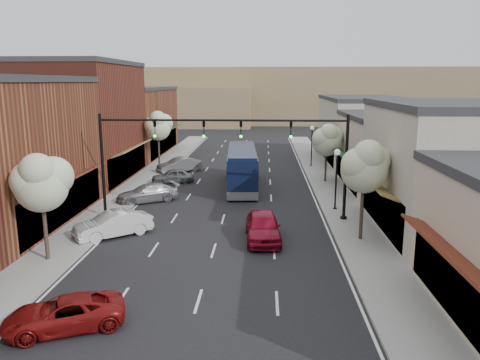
# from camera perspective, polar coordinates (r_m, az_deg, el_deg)

# --- Properties ---
(ground) EXTENTS (160.00, 160.00, 0.00)m
(ground) POSITION_cam_1_polar(r_m,az_deg,el_deg) (23.96, -3.76, -10.26)
(ground) COLOR black
(ground) RESTS_ON ground
(sidewalk_left) EXTENTS (2.80, 73.00, 0.15)m
(sidewalk_left) POSITION_cam_1_polar(r_m,az_deg,el_deg) (42.96, -12.07, -0.40)
(sidewalk_left) COLOR gray
(sidewalk_left) RESTS_ON ground
(sidewalk_right) EXTENTS (2.80, 73.00, 0.15)m
(sidewalk_right) POSITION_cam_1_polar(r_m,az_deg,el_deg) (41.90, 10.72, -0.66)
(sidewalk_right) COLOR gray
(sidewalk_right) RESTS_ON ground
(curb_left) EXTENTS (0.25, 73.00, 0.17)m
(curb_left) POSITION_cam_1_polar(r_m,az_deg,el_deg) (42.62, -10.25, -0.43)
(curb_left) COLOR gray
(curb_left) RESTS_ON ground
(curb_right) EXTENTS (0.25, 73.00, 0.17)m
(curb_right) POSITION_cam_1_polar(r_m,az_deg,el_deg) (41.73, 8.81, -0.64)
(curb_right) COLOR gray
(curb_right) RESTS_ON ground
(bldg_left_midfar) EXTENTS (10.14, 14.10, 10.90)m
(bldg_left_midfar) POSITION_cam_1_polar(r_m,az_deg,el_deg) (45.46, -19.06, 6.67)
(bldg_left_midfar) COLOR maroon
(bldg_left_midfar) RESTS_ON ground
(bldg_left_far) EXTENTS (10.14, 18.10, 8.40)m
(bldg_left_far) POSITION_cam_1_polar(r_m,az_deg,el_deg) (60.64, -13.35, 6.97)
(bldg_left_far) COLOR brown
(bldg_left_far) RESTS_ON ground
(bldg_right_midnear) EXTENTS (9.14, 12.10, 7.90)m
(bldg_right_midnear) POSITION_cam_1_polar(r_m,az_deg,el_deg) (30.56, 24.07, 1.21)
(bldg_right_midnear) COLOR #B8B09E
(bldg_right_midnear) RESTS_ON ground
(bldg_right_midfar) EXTENTS (9.14, 12.10, 6.40)m
(bldg_right_midfar) POSITION_cam_1_polar(r_m,az_deg,el_deg) (41.93, 18.17, 3.26)
(bldg_right_midfar) COLOR #BEAF97
(bldg_right_midfar) RESTS_ON ground
(bldg_right_far) EXTENTS (9.14, 16.10, 7.40)m
(bldg_right_far) POSITION_cam_1_polar(r_m,az_deg,el_deg) (55.41, 14.49, 5.95)
(bldg_right_far) COLOR #B8B09E
(bldg_right_far) RESTS_ON ground
(hill_far) EXTENTS (120.00, 30.00, 12.00)m
(hill_far) POSITION_cam_1_polar(r_m,az_deg,el_deg) (112.11, 1.60, 10.33)
(hill_far) COLOR #7A6647
(hill_far) RESTS_ON ground
(hill_near) EXTENTS (50.00, 20.00, 8.00)m
(hill_near) POSITION_cam_1_polar(r_m,az_deg,el_deg) (103.92, -12.66, 8.83)
(hill_near) COLOR #7A6647
(hill_near) RESTS_ON ground
(signal_mast_right) EXTENTS (8.22, 0.46, 7.00)m
(signal_mast_right) POSITION_cam_1_polar(r_m,az_deg,el_deg) (30.50, 8.46, 3.46)
(signal_mast_right) COLOR black
(signal_mast_right) RESTS_ON ground
(signal_mast_left) EXTENTS (8.22, 0.46, 7.00)m
(signal_mast_left) POSITION_cam_1_polar(r_m,az_deg,el_deg) (31.47, -12.41, 3.57)
(signal_mast_left) COLOR black
(signal_mast_left) RESTS_ON ground
(tree_right_near) EXTENTS (2.85, 2.65, 5.95)m
(tree_right_near) POSITION_cam_1_polar(r_m,az_deg,el_deg) (26.98, 15.03, 1.72)
(tree_right_near) COLOR #47382B
(tree_right_near) RESTS_ON ground
(tree_right_far) EXTENTS (2.85, 2.65, 5.43)m
(tree_right_far) POSITION_cam_1_polar(r_m,az_deg,el_deg) (42.66, 10.59, 4.91)
(tree_right_far) COLOR #47382B
(tree_right_far) RESTS_ON ground
(tree_left_near) EXTENTS (2.85, 2.65, 5.69)m
(tree_left_near) POSITION_cam_1_polar(r_m,az_deg,el_deg) (25.01, -23.05, -0.14)
(tree_left_near) COLOR #47382B
(tree_left_near) RESTS_ON ground
(tree_left_far) EXTENTS (2.85, 2.65, 6.13)m
(tree_left_far) POSITION_cam_1_polar(r_m,az_deg,el_deg) (49.41, -9.92, 6.58)
(tree_left_far) COLOR #47382B
(tree_left_far) RESTS_ON ground
(lamp_post_near) EXTENTS (0.44, 0.44, 4.44)m
(lamp_post_near) POSITION_cam_1_polar(r_m,az_deg,el_deg) (33.48, 11.69, 1.28)
(lamp_post_near) COLOR black
(lamp_post_near) RESTS_ON ground
(lamp_post_far) EXTENTS (0.44, 0.44, 4.44)m
(lamp_post_far) POSITION_cam_1_polar(r_m,az_deg,el_deg) (50.65, 8.75, 4.92)
(lamp_post_far) COLOR black
(lamp_post_far) RESTS_ON ground
(coach_bus) EXTENTS (3.03, 11.17, 3.38)m
(coach_bus) POSITION_cam_1_polar(r_m,az_deg,el_deg) (40.61, 0.24, 1.60)
(coach_bus) COLOR black
(coach_bus) RESTS_ON ground
(red_hatchback) EXTENTS (2.24, 4.96, 1.65)m
(red_hatchback) POSITION_cam_1_polar(r_m,az_deg,el_deg) (27.21, 2.80, -5.66)
(red_hatchback) COLOR maroon
(red_hatchback) RESTS_ON ground
(parked_car_a) EXTENTS (4.80, 3.53, 1.21)m
(parked_car_a) POSITION_cam_1_polar(r_m,az_deg,el_deg) (19.14, -20.64, -15.01)
(parked_car_a) COLOR maroon
(parked_car_a) RESTS_ON ground
(parked_car_b) EXTENTS (4.56, 4.07, 1.50)m
(parked_car_b) POSITION_cam_1_polar(r_m,az_deg,el_deg) (28.81, -15.21, -5.23)
(parked_car_b) COLOR silver
(parked_car_b) RESTS_ON ground
(parked_car_c) EXTENTS (5.04, 4.03, 1.37)m
(parked_car_c) POSITION_cam_1_polar(r_m,az_deg,el_deg) (36.46, -11.24, -1.57)
(parked_car_c) COLOR #9F9EA3
(parked_car_c) RESTS_ON ground
(parked_car_d) EXTENTS (4.10, 2.56, 1.30)m
(parked_car_d) POSITION_cam_1_polar(r_m,az_deg,el_deg) (42.79, -8.18, 0.48)
(parked_car_d) COLOR #53575B
(parked_car_d) RESTS_ON ground
(parked_car_e) EXTENTS (4.55, 4.04, 1.50)m
(parked_car_e) POSITION_cam_1_polar(r_m,az_deg,el_deg) (47.81, -7.41, 1.82)
(parked_car_e) COLOR gray
(parked_car_e) RESTS_ON ground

